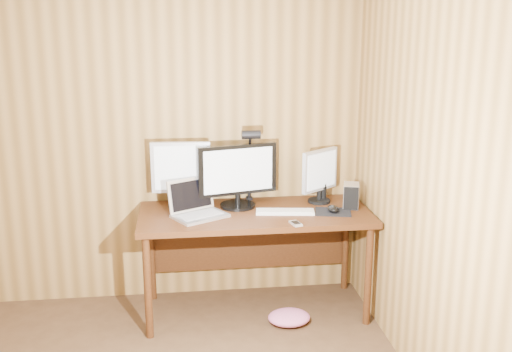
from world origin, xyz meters
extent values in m
plane|color=olive|center=(0.00, 2.00, 1.25)|extent=(4.00, 0.00, 4.00)
plane|color=olive|center=(1.75, 0.00, 1.25)|extent=(0.00, 4.00, 4.00)
cube|color=#3F1F0D|center=(0.93, 1.63, 0.73)|extent=(1.60, 0.70, 0.04)
cube|color=#3F1F0D|center=(0.93, 1.95, 0.45)|extent=(1.48, 0.02, 0.51)
cylinder|color=#3F1F0D|center=(0.19, 1.34, 0.35)|extent=(0.05, 0.05, 0.71)
cylinder|color=#3F1F0D|center=(0.19, 1.92, 0.35)|extent=(0.05, 0.05, 0.71)
cylinder|color=#3F1F0D|center=(1.67, 1.34, 0.35)|extent=(0.05, 0.05, 0.71)
cylinder|color=#3F1F0D|center=(1.67, 1.92, 0.35)|extent=(0.05, 0.05, 0.71)
cylinder|color=black|center=(0.82, 1.76, 0.76)|extent=(0.25, 0.25, 0.02)
cylinder|color=black|center=(0.82, 1.76, 0.81)|extent=(0.04, 0.04, 0.07)
cube|color=black|center=(0.82, 1.76, 1.02)|extent=(0.57, 0.18, 0.36)
cube|color=white|center=(0.83, 1.74, 1.02)|extent=(0.49, 0.13, 0.31)
cylinder|color=black|center=(0.43, 1.82, 0.76)|extent=(0.20, 0.20, 0.02)
cylinder|color=black|center=(0.43, 1.82, 0.81)|extent=(0.04, 0.04, 0.09)
cube|color=silver|center=(0.43, 1.82, 1.04)|extent=(0.42, 0.07, 0.36)
cube|color=white|center=(0.43, 1.80, 1.04)|extent=(0.37, 0.03, 0.31)
cylinder|color=black|center=(1.42, 1.80, 0.76)|extent=(0.16, 0.16, 0.02)
cylinder|color=black|center=(1.42, 1.80, 0.81)|extent=(0.03, 0.03, 0.07)
cube|color=silver|center=(1.42, 1.80, 0.99)|extent=(0.30, 0.23, 0.30)
cube|color=white|center=(1.43, 1.78, 0.99)|extent=(0.25, 0.18, 0.26)
cube|color=silver|center=(0.55, 1.56, 0.76)|extent=(0.42, 0.38, 0.02)
cube|color=silver|center=(0.49, 1.66, 0.88)|extent=(0.32, 0.21, 0.23)
cube|color=black|center=(0.49, 1.66, 0.88)|extent=(0.28, 0.18, 0.19)
cube|color=#B2B2B7|center=(0.55, 1.56, 0.77)|extent=(0.32, 0.27, 0.00)
cube|color=white|center=(1.13, 1.58, 0.76)|extent=(0.41, 0.17, 0.02)
cube|color=white|center=(1.13, 1.58, 0.77)|extent=(0.38, 0.15, 0.00)
cube|color=black|center=(1.47, 1.55, 0.75)|extent=(0.28, 0.25, 0.00)
ellipsoid|color=black|center=(1.47, 1.55, 0.77)|extent=(0.09, 0.13, 0.04)
cube|color=silver|center=(1.62, 1.65, 0.84)|extent=(0.14, 0.17, 0.17)
cube|color=black|center=(1.60, 1.58, 0.84)|extent=(0.10, 0.03, 0.17)
cube|color=silver|center=(1.16, 1.33, 0.76)|extent=(0.08, 0.12, 0.01)
cube|color=black|center=(1.16, 1.33, 0.76)|extent=(0.06, 0.07, 0.00)
cylinder|color=black|center=(1.46, 1.83, 0.82)|extent=(0.06, 0.06, 0.13)
cube|color=black|center=(0.92, 1.94, 0.74)|extent=(0.04, 0.05, 0.05)
cylinder|color=black|center=(0.92, 1.94, 0.94)|extent=(0.02, 0.02, 0.37)
sphere|color=black|center=(0.92, 1.94, 1.12)|extent=(0.04, 0.04, 0.04)
cylinder|color=black|center=(0.92, 1.88, 1.19)|extent=(0.02, 0.13, 0.15)
cylinder|color=black|center=(0.92, 1.81, 1.26)|extent=(0.13, 0.06, 0.06)
camera|label=1|loc=(0.44, -2.30, 2.03)|focal=42.00mm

